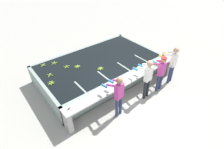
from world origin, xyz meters
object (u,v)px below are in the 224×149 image
object	(u,v)px
worker_0	(118,93)
banana_bunch_floating_5	(77,67)
worker_3	(173,62)
banana_bunch_floating_2	(100,69)
banana_bunch_floating_6	(43,65)
banana_bunch_floating_4	(54,63)
worker_2	(161,71)
banana_bunch_floating_1	(50,75)
worker_1	(147,76)
banana_bunch_ledge_0	(156,65)
banana_bunch_floating_0	(67,67)
knife_0	(70,107)
banana_bunch_floating_3	(51,83)

from	to	relation	value
worker_0	banana_bunch_floating_5	bearing A→B (deg)	93.03
worker_3	banana_bunch_floating_2	bearing A→B (deg)	145.12
banana_bunch_floating_2	banana_bunch_floating_6	distance (m)	2.44
banana_bunch_floating_4	banana_bunch_floating_6	bearing A→B (deg)	163.03
worker_2	worker_3	size ratio (longest dim) A/B	0.93
worker_0	banana_bunch_floating_1	xyz separation A→B (m)	(-1.27, 2.61, -0.15)
worker_1	banana_bunch_floating_5	bearing A→B (deg)	122.69
worker_2	banana_bunch_floating_6	distance (m)	4.85
worker_1	banana_bunch_ledge_0	xyz separation A→B (m)	(1.10, 0.45, -0.17)
worker_2	banana_bunch_floating_0	bearing A→B (deg)	133.99
banana_bunch_floating_1	banana_bunch_ledge_0	bearing A→B (deg)	-29.53
knife_0	worker_0	bearing A→B (deg)	-22.15
worker_1	banana_bunch_floating_4	distance (m)	3.97
banana_bunch_floating_5	banana_bunch_ledge_0	size ratio (longest dim) A/B	1.01
worker_1	banana_bunch_floating_4	world-z (taller)	worker_1
banana_bunch_floating_5	worker_1	bearing A→B (deg)	-57.31
worker_3	banana_bunch_floating_1	world-z (taller)	worker_3
banana_bunch_floating_2	worker_0	bearing A→B (deg)	-107.02
banana_bunch_ledge_0	banana_bunch_floating_1	bearing A→B (deg)	150.47
worker_0	banana_bunch_floating_0	distance (m)	2.78
knife_0	banana_bunch_floating_5	bearing A→B (deg)	54.21
banana_bunch_floating_2	banana_bunch_floating_5	distance (m)	0.98
banana_bunch_ledge_0	worker_2	bearing A→B (deg)	-125.72
banana_bunch_floating_1	banana_bunch_floating_0	bearing A→B (deg)	8.81
banana_bunch_floating_6	banana_bunch_ledge_0	world-z (taller)	banana_bunch_ledge_0
worker_3	banana_bunch_floating_3	distance (m)	4.90
worker_0	banana_bunch_floating_1	distance (m)	2.91
banana_bunch_floating_0	knife_0	xyz separation A→B (m)	(-0.99, -2.14, -0.01)
banana_bunch_floating_2	knife_0	distance (m)	2.30
worker_3	knife_0	size ratio (longest dim) A/B	5.24
worker_3	banana_bunch_floating_3	xyz separation A→B (m)	(-4.42, 2.10, -0.17)
banana_bunch_floating_5	banana_bunch_ledge_0	distance (m)	3.33
worker_3	banana_bunch_floating_1	distance (m)	5.00
worker_2	banana_bunch_floating_3	world-z (taller)	worker_2
knife_0	banana_bunch_floating_0	bearing A→B (deg)	65.13
worker_1	knife_0	xyz separation A→B (m)	(-2.91, 0.59, -0.18)
banana_bunch_floating_6	knife_0	xyz separation A→B (m)	(-0.27, -2.86, -0.01)
worker_3	banana_bunch_floating_4	distance (m)	5.01
worker_3	banana_bunch_floating_4	size ratio (longest dim) A/B	6.07
worker_1	banana_bunch_floating_0	distance (m)	3.33
worker_3	knife_0	distance (m)	4.50
banana_bunch_floating_2	banana_bunch_floating_5	size ratio (longest dim) A/B	0.99
worker_3	worker_0	bearing A→B (deg)	-179.81
banana_bunch_floating_4	knife_0	bearing A→B (deg)	-104.60
banana_bunch_floating_2	banana_bunch_floating_3	xyz separation A→B (m)	(-1.96, 0.38, 0.00)
worker_1	worker_2	distance (m)	0.75
banana_bunch_floating_2	worker_2	bearing A→B (deg)	-46.57
banana_bunch_floating_3	banana_bunch_floating_4	distance (m)	1.38
banana_bunch_floating_5	knife_0	distance (m)	2.29
banana_bunch_floating_2	banana_bunch_floating_5	world-z (taller)	same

